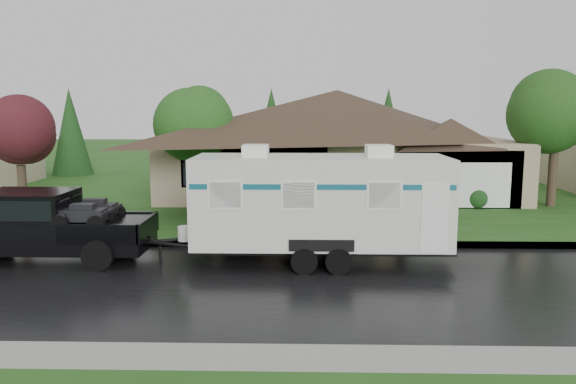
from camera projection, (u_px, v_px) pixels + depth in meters
name	position (u px, v px, depth m)	size (l,w,h in m)	color
ground	(299.00, 264.00, 17.36)	(140.00, 140.00, 0.00)	#214D18
road	(298.00, 284.00, 15.38)	(140.00, 8.00, 0.01)	black
curb	(299.00, 244.00, 19.58)	(140.00, 0.50, 0.15)	gray
lawn	(300.00, 191.00, 32.18)	(140.00, 26.00, 0.15)	#214D18
house_main	(342.00, 130.00, 30.46)	(19.44, 10.80, 6.90)	#9C8569
tree_left_green	(196.00, 121.00, 25.79)	(3.52, 3.52, 5.83)	#382B1E
tree_red	(19.00, 135.00, 23.71)	(3.06, 3.06, 5.06)	#382B1E
tree_right_green	(557.00, 112.00, 26.08)	(3.87, 3.87, 6.40)	#382B1E
shrub_row	(342.00, 197.00, 26.41)	(13.60, 1.00, 1.00)	#143814
pickup_truck	(39.00, 223.00, 17.61)	(6.63, 2.52, 2.21)	black
travel_trailer	(320.00, 201.00, 17.29)	(8.17, 2.87, 3.67)	silver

